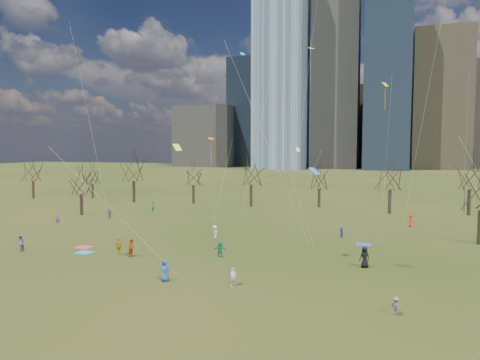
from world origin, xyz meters
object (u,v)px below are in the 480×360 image
(person_0, at_px, (165,270))
(person_4, at_px, (119,246))
(blanket_teal, at_px, (84,252))
(blanket_crimson, at_px, (84,247))
(blanket_navy, at_px, (364,244))
(person_2, at_px, (132,248))
(person_1, at_px, (233,277))

(person_0, xyz_separation_m, person_4, (-8.50, 6.34, -0.03))
(blanket_teal, xyz_separation_m, blanket_crimson, (-1.60, 1.94, 0.00))
(blanket_navy, xyz_separation_m, person_2, (-21.51, -12.60, 0.87))
(blanket_crimson, bearing_deg, person_2, -14.25)
(blanket_navy, height_order, person_1, person_1)
(blanket_teal, xyz_separation_m, person_2, (5.52, 0.14, 0.87))
(blanket_crimson, distance_m, person_4, 5.71)
(blanket_teal, relative_size, person_2, 0.90)
(blanket_navy, relative_size, person_1, 1.10)
(person_2, bearing_deg, person_1, -107.23)
(person_0, distance_m, person_2, 9.12)
(blanket_teal, relative_size, blanket_crimson, 1.00)
(person_1, distance_m, person_2, 13.57)
(blanket_teal, height_order, person_1, person_1)
(blanket_crimson, height_order, person_2, person_2)
(person_1, bearing_deg, blanket_teal, 117.72)
(blanket_navy, bearing_deg, person_1, -116.71)
(person_0, xyz_separation_m, person_2, (-6.83, 6.04, 0.01))
(person_0, relative_size, person_4, 1.04)
(blanket_crimson, relative_size, person_0, 0.91)
(person_1, xyz_separation_m, person_4, (-14.09, 5.77, 0.12))
(blanket_navy, height_order, person_0, person_0)
(person_1, xyz_separation_m, person_2, (-12.42, 5.47, 0.16))
(blanket_teal, distance_m, person_1, 18.73)
(blanket_navy, distance_m, person_2, 24.94)
(blanket_crimson, xyz_separation_m, person_1, (19.53, -7.28, 0.71))
(person_1, bearing_deg, person_2, 110.51)
(person_0, height_order, person_1, person_0)
(blanket_navy, bearing_deg, person_0, -128.22)
(blanket_teal, bearing_deg, person_0, -25.57)
(blanket_teal, bearing_deg, person_1, -16.57)
(blanket_crimson, distance_m, person_2, 7.39)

